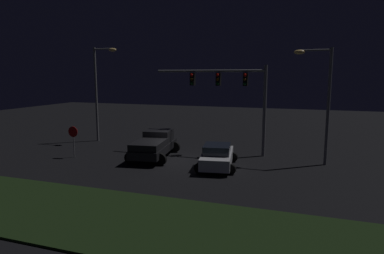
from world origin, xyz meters
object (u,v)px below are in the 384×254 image
(street_lamp_left, at_px, (100,83))
(street_lamp_right, at_px, (321,92))
(traffic_signal_gantry, at_px, (231,88))
(stop_sign, at_px, (73,136))
(car_sedan, at_px, (217,156))
(pickup_truck, at_px, (155,143))

(street_lamp_left, distance_m, street_lamp_right, 18.05)
(traffic_signal_gantry, relative_size, stop_sign, 3.73)
(traffic_signal_gantry, distance_m, street_lamp_left, 11.87)
(car_sedan, bearing_deg, stop_sign, 84.49)
(stop_sign, bearing_deg, traffic_signal_gantry, 25.33)
(pickup_truck, relative_size, street_lamp_left, 0.69)
(traffic_signal_gantry, bearing_deg, street_lamp_left, 174.93)
(stop_sign, bearing_deg, street_lamp_left, 105.45)
(street_lamp_left, bearing_deg, street_lamp_right, -6.95)
(traffic_signal_gantry, height_order, street_lamp_left, street_lamp_left)
(pickup_truck, relative_size, stop_sign, 2.52)
(stop_sign, bearing_deg, car_sedan, 4.19)
(car_sedan, relative_size, street_lamp_right, 0.62)
(street_lamp_right, bearing_deg, street_lamp_left, 173.05)
(car_sedan, height_order, street_lamp_left, street_lamp_left)
(traffic_signal_gantry, bearing_deg, car_sedan, -88.62)
(street_lamp_left, height_order, street_lamp_right, street_lamp_left)
(pickup_truck, distance_m, street_lamp_left, 9.00)
(traffic_signal_gantry, relative_size, street_lamp_right, 1.11)
(pickup_truck, xyz_separation_m, car_sedan, (4.92, -1.22, -0.26))
(traffic_signal_gantry, distance_m, stop_sign, 11.76)
(pickup_truck, height_order, stop_sign, stop_sign)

